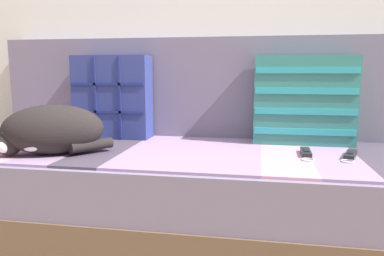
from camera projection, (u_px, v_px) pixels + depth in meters
ground_plane at (167, 240)px, 1.54m from camera, size 14.00×14.00×0.00m
couch at (174, 188)px, 1.64m from camera, size 1.97×0.83×0.36m
sofa_backrest at (189, 87)px, 1.91m from camera, size 1.93×0.14×0.49m
throw_pillow_quilted at (113, 97)px, 1.84m from camera, size 0.37×0.14×0.40m
throw_pillow_striped at (304, 100)px, 1.68m from camera, size 0.44×0.14×0.40m
sleeping_cat at (50, 131)px, 1.47m from camera, size 0.43×0.34×0.20m
game_remote_near at (306, 153)px, 1.47m from camera, size 0.05×0.19×0.02m
game_remote_far at (350, 155)px, 1.43m from camera, size 0.10×0.19×0.02m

